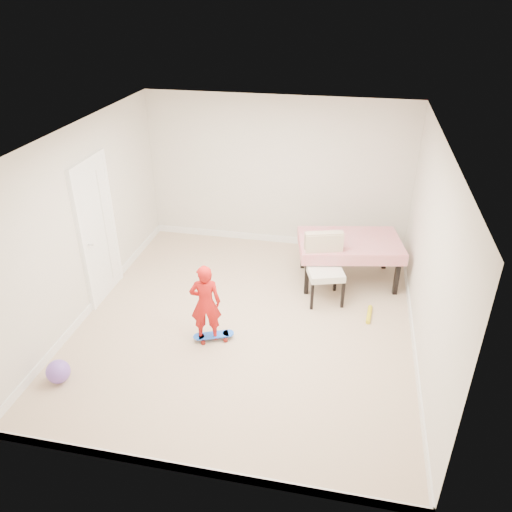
% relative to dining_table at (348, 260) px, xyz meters
% --- Properties ---
extents(ground, '(5.00, 5.00, 0.00)m').
position_rel_dining_table_xyz_m(ground, '(-1.32, -1.40, -0.36)').
color(ground, tan).
rests_on(ground, ground).
extents(ceiling, '(4.50, 5.00, 0.04)m').
position_rel_dining_table_xyz_m(ceiling, '(-1.32, -1.40, 2.22)').
color(ceiling, white).
rests_on(ceiling, wall_back).
extents(wall_back, '(4.50, 0.04, 2.60)m').
position_rel_dining_table_xyz_m(wall_back, '(-1.32, 1.08, 0.94)').
color(wall_back, beige).
rests_on(wall_back, ground).
extents(wall_front, '(4.50, 0.04, 2.60)m').
position_rel_dining_table_xyz_m(wall_front, '(-1.32, -3.88, 0.94)').
color(wall_front, beige).
rests_on(wall_front, ground).
extents(wall_left, '(0.04, 5.00, 2.60)m').
position_rel_dining_table_xyz_m(wall_left, '(-3.55, -1.40, 0.94)').
color(wall_left, beige).
rests_on(wall_left, ground).
extents(wall_right, '(0.04, 5.00, 2.60)m').
position_rel_dining_table_xyz_m(wall_right, '(0.91, -1.40, 0.94)').
color(wall_right, beige).
rests_on(wall_right, ground).
extents(door, '(0.11, 0.94, 2.11)m').
position_rel_dining_table_xyz_m(door, '(-3.54, -1.10, 0.67)').
color(door, white).
rests_on(door, ground).
extents(baseboard_back, '(4.50, 0.02, 0.12)m').
position_rel_dining_table_xyz_m(baseboard_back, '(-1.32, 1.09, -0.30)').
color(baseboard_back, white).
rests_on(baseboard_back, ground).
extents(baseboard_front, '(4.50, 0.02, 0.12)m').
position_rel_dining_table_xyz_m(baseboard_front, '(-1.32, -3.89, -0.30)').
color(baseboard_front, white).
rests_on(baseboard_front, ground).
extents(baseboard_left, '(0.02, 5.00, 0.12)m').
position_rel_dining_table_xyz_m(baseboard_left, '(-3.56, -1.40, -0.30)').
color(baseboard_left, white).
rests_on(baseboard_left, ground).
extents(baseboard_right, '(0.02, 5.00, 0.12)m').
position_rel_dining_table_xyz_m(baseboard_right, '(0.92, -1.40, -0.30)').
color(baseboard_right, white).
rests_on(baseboard_right, ground).
extents(dining_table, '(1.68, 1.24, 0.71)m').
position_rel_dining_table_xyz_m(dining_table, '(0.00, 0.00, 0.00)').
color(dining_table, red).
rests_on(dining_table, ground).
extents(dining_chair, '(0.71, 0.77, 1.01)m').
position_rel_dining_table_xyz_m(dining_chair, '(-0.31, -0.63, 0.15)').
color(dining_chair, silver).
rests_on(dining_chair, ground).
extents(skateboard, '(0.57, 0.38, 0.08)m').
position_rel_dining_table_xyz_m(skateboard, '(-1.65, -1.87, -0.32)').
color(skateboard, blue).
rests_on(skateboard, ground).
extents(child, '(0.45, 0.35, 1.09)m').
position_rel_dining_table_xyz_m(child, '(-1.73, -1.88, 0.19)').
color(child, '#B71412').
rests_on(child, ground).
extents(balloon, '(0.28, 0.28, 0.28)m').
position_rel_dining_table_xyz_m(balloon, '(-3.23, -2.98, -0.22)').
color(balloon, '#7851C4').
rests_on(balloon, ground).
extents(foam_toy, '(0.09, 0.40, 0.06)m').
position_rel_dining_table_xyz_m(foam_toy, '(0.36, -0.93, -0.33)').
color(foam_toy, gold).
rests_on(foam_toy, ground).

